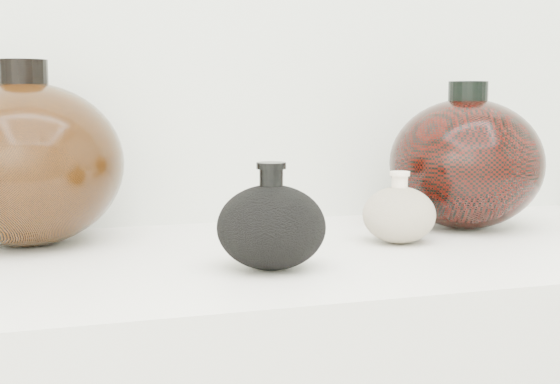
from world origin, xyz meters
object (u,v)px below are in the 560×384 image
object	(u,v)px
left_round_pot	(26,163)
right_round_pot	(466,163)
cream_gourd_vase	(399,214)
black_gourd_vase	(271,226)

from	to	relation	value
left_round_pot	right_round_pot	distance (m)	0.62
right_round_pot	cream_gourd_vase	bearing A→B (deg)	-151.70
black_gourd_vase	left_round_pot	size ratio (longest dim) A/B	0.57
black_gourd_vase	cream_gourd_vase	distance (m)	0.23
right_round_pot	left_round_pot	bearing A→B (deg)	174.87
cream_gourd_vase	left_round_pot	bearing A→B (deg)	163.98
cream_gourd_vase	black_gourd_vase	bearing A→B (deg)	-154.51
left_round_pot	right_round_pot	world-z (taller)	left_round_pot
cream_gourd_vase	right_round_pot	distance (m)	0.18
cream_gourd_vase	left_round_pot	world-z (taller)	left_round_pot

